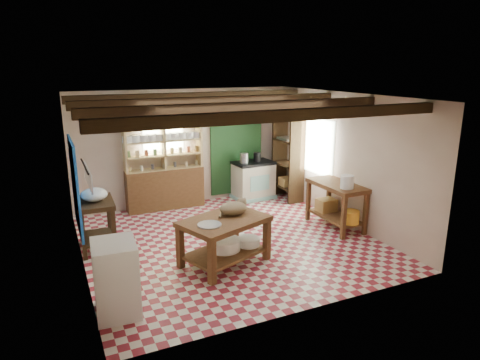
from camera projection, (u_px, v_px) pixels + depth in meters
name	position (u px, v px, depth m)	size (l,w,h in m)	color
floor	(229.00, 242.00, 7.79)	(5.00, 5.00, 0.02)	maroon
ceiling	(228.00, 96.00, 7.11)	(5.00, 5.00, 0.02)	#4A4B50
wall_back	(185.00, 148.00, 9.64)	(5.00, 0.04, 2.60)	beige
wall_front	(309.00, 217.00, 5.25)	(5.00, 0.04, 2.60)	beige
wall_left	(76.00, 189.00, 6.44)	(0.04, 5.00, 2.60)	beige
wall_right	(345.00, 159.00, 8.45)	(0.04, 5.00, 2.60)	beige
ceiling_beams	(228.00, 104.00, 7.14)	(5.00, 3.80, 0.15)	#372413
blue_wall_patch	(75.00, 186.00, 7.29)	(0.04, 1.40, 1.60)	blue
green_wall_patch	(236.00, 146.00, 10.13)	(1.30, 0.04, 2.30)	#1C461E
window_back	(163.00, 131.00, 9.32)	(0.90, 0.02, 0.80)	white
window_right	(315.00, 146.00, 9.30)	(0.02, 1.30, 1.20)	white
utensil_rail	(86.00, 176.00, 5.29)	(0.06, 0.90, 0.28)	black
pot_rack	(244.00, 108.00, 9.52)	(0.86, 0.12, 0.36)	black
shelving_unit	(164.00, 160.00, 9.30)	(1.70, 0.34, 2.20)	tan
tall_rack	(288.00, 158.00, 10.02)	(0.40, 0.86, 2.00)	#372413
work_table	(224.00, 241.00, 6.83)	(1.34, 0.89, 0.76)	brown
stove	(253.00, 180.00, 10.18)	(0.92, 0.62, 0.90)	beige
prep_table	(97.00, 225.00, 7.36)	(0.60, 0.87, 0.88)	#372413
white_cabinet	(116.00, 278.00, 5.43)	(0.54, 0.64, 0.97)	white
right_counter	(336.00, 205.00, 8.36)	(0.62, 1.25, 0.89)	brown
cat	(233.00, 208.00, 6.91)	(0.46, 0.35, 0.21)	#947B56
steel_tray	(209.00, 225.00, 6.46)	(0.37, 0.37, 0.02)	#AFADB6
basin_large	(225.00, 245.00, 6.92)	(0.51, 0.51, 0.18)	white
basin_small	(248.00, 242.00, 7.10)	(0.37, 0.37, 0.13)	white
kettle_left	(244.00, 158.00, 9.92)	(0.20, 0.20, 0.23)	#AFADB6
kettle_right	(257.00, 157.00, 10.08)	(0.17, 0.17, 0.21)	black
enamel_bowl	(94.00, 195.00, 7.22)	(0.44, 0.44, 0.22)	white
white_bucket	(347.00, 182.00, 7.88)	(0.25, 0.25, 0.25)	white
wicker_basket	(326.00, 205.00, 8.64)	(0.36, 0.29, 0.25)	#AC8145
yellow_tub	(350.00, 217.00, 7.99)	(0.33, 0.33, 0.24)	#F7AB29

